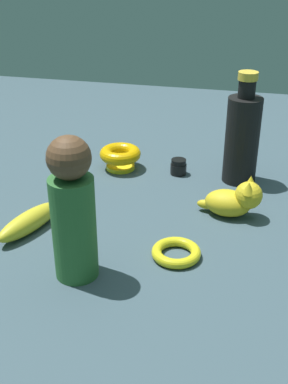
% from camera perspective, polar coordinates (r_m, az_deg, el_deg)
% --- Properties ---
extents(ground, '(2.00, 2.00, 0.00)m').
position_cam_1_polar(ground, '(1.05, -0.00, -2.16)').
color(ground, '#384C56').
extents(banana, '(0.09, 0.17, 0.04)m').
position_cam_1_polar(banana, '(0.99, -13.27, -3.37)').
color(banana, gold).
rests_on(banana, ground).
extents(nail_polish_jar, '(0.04, 0.04, 0.04)m').
position_cam_1_polar(nail_polish_jar, '(1.21, 4.06, 2.96)').
color(nail_polish_jar, black).
rests_on(nail_polish_jar, ground).
extents(cat_figurine, '(0.13, 0.07, 0.09)m').
position_cam_1_polar(cat_figurine, '(1.03, 10.58, -0.88)').
color(cat_figurine, gold).
rests_on(cat_figurine, ground).
extents(bangle, '(0.09, 0.09, 0.02)m').
position_cam_1_polar(bangle, '(0.89, 3.79, -7.08)').
color(bangle, yellow).
rests_on(bangle, ground).
extents(bowl, '(0.10, 0.10, 0.06)m').
position_cam_1_polar(bowl, '(1.23, -2.80, 4.29)').
color(bowl, yellow).
rests_on(bowl, ground).
extents(bottle_tall, '(0.08, 0.08, 0.26)m').
position_cam_1_polar(bottle_tall, '(1.16, 11.44, 6.35)').
color(bottle_tall, black).
rests_on(bottle_tall, ground).
extents(person_figure_adult, '(0.10, 0.10, 0.25)m').
position_cam_1_polar(person_figure_adult, '(0.80, -8.33, -2.20)').
color(person_figure_adult, '#2E6831').
rests_on(person_figure_adult, ground).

